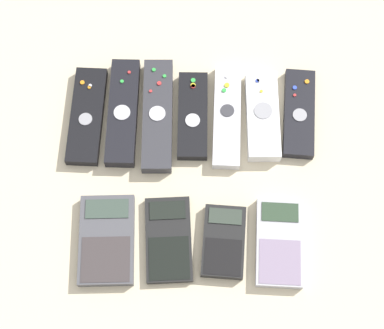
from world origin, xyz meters
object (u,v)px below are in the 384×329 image
object	(u,v)px
calculator_3	(279,243)
remote_5	(263,116)
remote_2	(158,115)
remote_4	(227,116)
remote_6	(299,113)
remote_1	(123,112)
remote_3	(193,115)
calculator_0	(107,240)
calculator_1	(169,239)
remote_0	(87,116)
calculator_2	(224,242)

from	to	relation	value
calculator_3	remote_5	bearing A→B (deg)	97.69
remote_2	remote_4	size ratio (longest dim) A/B	1.08
calculator_3	remote_6	bearing A→B (deg)	81.77
remote_1	remote_5	world-z (taller)	remote_5
remote_1	remote_5	bearing A→B (deg)	-0.38
remote_3	remote_4	bearing A→B (deg)	0.07
remote_6	calculator_0	size ratio (longest dim) A/B	1.12
calculator_0	calculator_1	distance (m)	0.10
remote_0	remote_4	size ratio (longest dim) A/B	0.94
remote_2	calculator_1	distance (m)	0.22
remote_1	calculator_1	size ratio (longest dim) A/B	1.38
remote_5	calculator_1	distance (m)	0.27
remote_5	calculator_3	size ratio (longest dim) A/B	1.12
remote_3	calculator_3	size ratio (longest dim) A/B	1.11
remote_2	remote_5	xyz separation A→B (m)	(0.18, 0.00, 0.00)
calculator_3	calculator_0	bearing A→B (deg)	-177.95
remote_5	calculator_0	distance (m)	0.34
remote_0	remote_1	xyz separation A→B (m)	(0.06, 0.01, 0.00)
remote_6	calculator_1	size ratio (longest dim) A/B	1.16
remote_0	remote_3	bearing A→B (deg)	2.80
remote_6	calculator_2	xyz separation A→B (m)	(-0.13, -0.23, -0.00)
calculator_1	remote_1	bearing A→B (deg)	107.39
remote_5	calculator_2	distance (m)	0.23
remote_1	calculator_2	size ratio (longest dim) A/B	1.64
calculator_2	calculator_3	size ratio (longest dim) A/B	0.83
remote_6	calculator_3	size ratio (longest dim) A/B	1.14
remote_1	calculator_1	xyz separation A→B (m)	(0.09, -0.23, -0.01)
remote_2	calculator_0	bearing A→B (deg)	-109.37
remote_4	calculator_0	xyz separation A→B (m)	(-0.20, -0.22, -0.00)
remote_0	calculator_3	bearing A→B (deg)	-32.30
remote_2	calculator_2	bearing A→B (deg)	-63.78
remote_4	remote_6	bearing A→B (deg)	4.71
remote_1	remote_6	xyz separation A→B (m)	(0.31, 0.00, -0.00)
calculator_1	calculator_2	world-z (taller)	calculator_2
remote_4	calculator_3	world-z (taller)	remote_4
remote_1	calculator_2	world-z (taller)	remote_1
remote_2	calculator_1	xyz separation A→B (m)	(0.02, -0.22, -0.01)
remote_0	remote_4	bearing A→B (deg)	2.55
remote_2	remote_4	world-z (taller)	remote_2
remote_3	remote_4	distance (m)	0.06
remote_2	remote_4	bearing A→B (deg)	-0.26
remote_6	calculator_3	xyz separation A→B (m)	(-0.04, -0.23, -0.00)
remote_3	calculator_1	distance (m)	0.22
remote_0	remote_6	distance (m)	0.37
calculator_1	remote_6	bearing A→B (deg)	42.48
remote_6	remote_2	bearing A→B (deg)	-174.22
calculator_3	remote_2	bearing A→B (deg)	134.53
calculator_3	remote_0	bearing A→B (deg)	148.03
remote_1	remote_6	world-z (taller)	remote_1
remote_2	remote_6	world-z (taller)	remote_2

